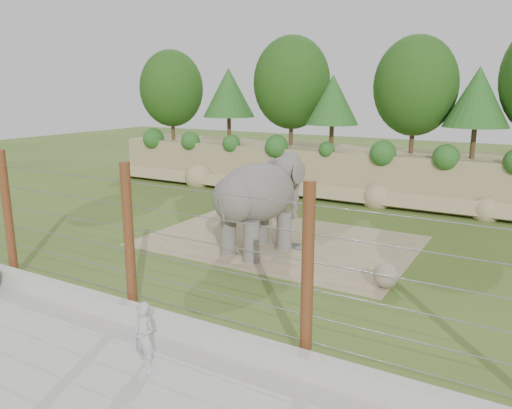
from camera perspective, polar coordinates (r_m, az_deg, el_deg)
The scene contains 10 objects.
ground at distance 17.16m, azimuth -3.37°, elevation -6.53°, with size 90.00×90.00×0.00m, color #3A571D.
back_embankment at distance 27.49m, azimuth 12.47°, elevation 9.09°, with size 30.00×5.52×8.77m.
dirt_patch at distance 19.37m, azimuth 2.77°, elevation -4.17°, with size 10.00×7.00×0.02m, color #8C7857.
drain_grate at distance 18.73m, azimuth 4.37°, elevation -4.73°, with size 1.00×0.60×0.03m, color #262628.
elephant at distance 17.67m, azimuth 0.09°, elevation -0.22°, with size 1.79×4.17×3.37m, color #625B57, non-canonical shape.
stone_ball at distance 15.33m, azimuth 14.62°, elevation -7.83°, with size 0.75×0.75×0.75m, color gray.
retaining_wall at distance 13.50m, azimuth -15.39°, elevation -11.52°, with size 26.00×0.35×0.50m, color #B2AEA6.
walkway at distance 12.45m, azimuth -22.08°, elevation -15.50°, with size 26.00×4.00×0.01m, color #B2AEA6.
barrier_fence at distance 13.21m, azimuth -14.31°, elevation -3.87°, with size 20.26×0.26×4.00m.
zookeeper at distance 10.90m, azimuth -12.68°, elevation -14.59°, with size 0.55×0.36×1.51m, color #A5ABAE.
Camera 1 is at (8.95, -13.45, 5.78)m, focal length 35.00 mm.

